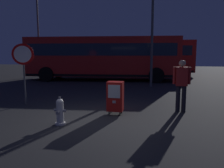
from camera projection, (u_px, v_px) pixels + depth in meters
The scene contains 9 objects.
ground_plane at pixel (93, 122), 6.13m from camera, with size 60.00×60.00×0.00m, color #262628.
fire_hydrant at pixel (60, 112), 5.84m from camera, with size 0.33×0.32×0.75m.
newspaper_box_primary at pixel (115, 96), 6.80m from camera, with size 0.48×0.42×1.02m.
stop_sign at pixel (23, 61), 7.99m from camera, with size 0.71×0.31×2.23m.
pedestrian at pixel (182, 83), 7.05m from camera, with size 0.55×0.22×1.67m.
bus_near at pixel (103, 56), 15.68m from camera, with size 10.70×3.60×3.00m.
bus_far at pixel (131, 56), 19.71m from camera, with size 10.61×3.20×3.00m.
street_light_near_right at pixel (38, 24), 17.86m from camera, with size 0.32×0.32×7.41m.
street_light_far_right at pixel (153, 13), 12.15m from camera, with size 0.32×0.32×7.04m.
Camera 1 is at (1.71, -5.71, 1.85)m, focal length 35.52 mm.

